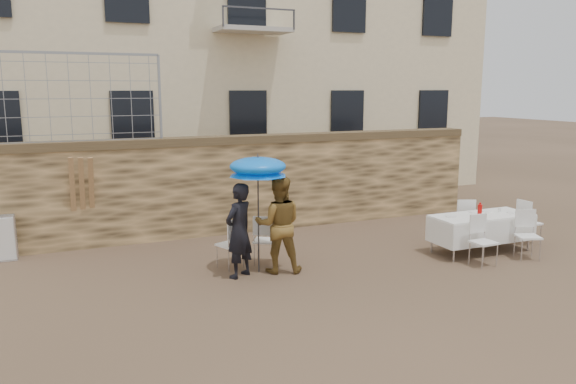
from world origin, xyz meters
name	(u,v)px	position (x,y,z in m)	size (l,w,h in m)	color
ground	(320,308)	(0.00, 0.00, 0.00)	(80.00, 80.00, 0.00)	brown
stone_wall	(225,186)	(0.00, 5.00, 1.10)	(13.00, 0.50, 2.20)	olive
chain_link_fence	(81,99)	(-3.00, 5.00, 3.10)	(3.20, 0.06, 1.80)	gray
man_suit	(239,231)	(-0.68, 1.86, 0.85)	(0.62, 0.40, 1.69)	black
woman_dress	(279,224)	(0.07, 1.86, 0.89)	(0.86, 0.67, 1.77)	olive
umbrella	(258,170)	(-0.28, 1.96, 1.89)	(1.05, 1.05, 2.00)	#3F3F44
couple_chair_left	(230,243)	(-0.68, 2.41, 0.48)	(0.48, 0.48, 0.96)	white
couple_chair_right	(265,239)	(0.02, 2.41, 0.48)	(0.48, 0.48, 0.96)	white
banquet_table	(482,217)	(4.36, 1.43, 0.73)	(2.10, 0.85, 0.78)	white
soda_bottle	(480,211)	(4.16, 1.28, 0.91)	(0.09, 0.09, 0.26)	red
table_chair_front_left	(484,241)	(3.76, 0.68, 0.48)	(0.48, 0.48, 0.96)	white
table_chair_front_right	(528,235)	(4.86, 0.68, 0.48)	(0.48, 0.48, 0.96)	white
table_chair_back	(463,220)	(4.56, 2.23, 0.48)	(0.48, 0.48, 0.96)	white
table_chair_side	(529,222)	(5.76, 1.53, 0.48)	(0.48, 0.48, 0.96)	white
chair_stack_right	(5,236)	(-4.58, 4.65, 0.46)	(0.46, 0.40, 0.92)	white
wood_planks	(89,202)	(-2.98, 4.72, 1.00)	(0.70, 0.20, 2.00)	#A37749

